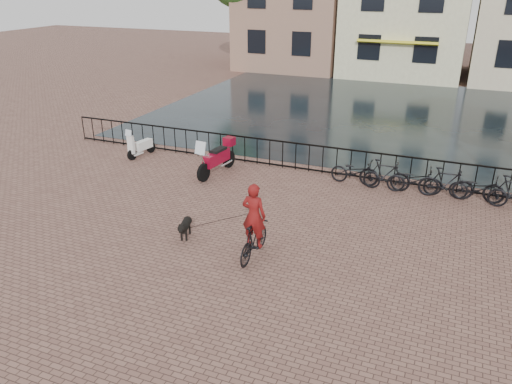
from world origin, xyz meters
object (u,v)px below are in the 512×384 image
at_px(cyclist, 254,226).
at_px(motorcycle, 216,154).
at_px(dog, 185,227).
at_px(scooter, 141,141).

height_order(cyclist, motorcycle, cyclist).
bearing_deg(dog, cyclist, -22.95).
bearing_deg(scooter, cyclist, -27.90).
bearing_deg(motorcycle, cyclist, -46.52).
distance_m(cyclist, scooter, 8.80).
height_order(cyclist, dog, cyclist).
xyz_separation_m(cyclist, dog, (-2.10, 0.26, -0.59)).
relative_size(dog, motorcycle, 0.43).
bearing_deg(dog, scooter, 117.74).
relative_size(motorcycle, scooter, 1.55).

